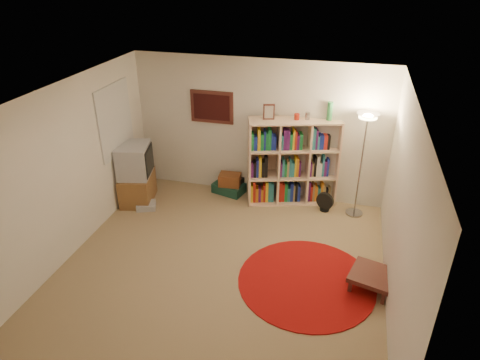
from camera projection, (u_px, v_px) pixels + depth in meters
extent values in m
cube|color=#927956|center=(223.00, 266.00, 6.19)|extent=(4.50, 4.50, 0.02)
cube|color=white|center=(219.00, 96.00, 5.01)|extent=(4.50, 4.50, 0.02)
cube|color=silver|center=(259.00, 130.00, 7.53)|extent=(4.50, 0.02, 2.50)
cube|color=silver|center=(143.00, 313.00, 3.67)|extent=(4.50, 0.02, 2.50)
cube|color=silver|center=(70.00, 170.00, 6.12)|extent=(0.02, 4.50, 2.50)
cube|color=silver|center=(402.00, 213.00, 5.08)|extent=(0.02, 4.50, 2.50)
cube|color=#431C17|center=(212.00, 107.00, 7.54)|extent=(0.78, 0.04, 0.58)
cube|color=#3E0C0C|center=(212.00, 107.00, 7.52)|extent=(0.66, 0.01, 0.46)
cube|color=white|center=(115.00, 120.00, 7.08)|extent=(0.03, 1.00, 1.20)
cube|color=beige|center=(367.00, 143.00, 7.11)|extent=(0.08, 0.01, 0.12)
cube|color=beige|center=(290.00, 199.00, 7.82)|extent=(1.61, 0.88, 0.03)
cube|color=beige|center=(295.00, 121.00, 7.11)|extent=(1.61, 0.88, 0.03)
cube|color=beige|center=(249.00, 162.00, 7.44)|extent=(0.16, 0.43, 1.55)
cube|color=beige|center=(336.00, 161.00, 7.49)|extent=(0.16, 0.43, 1.55)
cube|color=beige|center=(291.00, 157.00, 7.65)|extent=(1.49, 0.47, 1.55)
cube|color=beige|center=(278.00, 162.00, 7.46)|extent=(0.15, 0.41, 1.49)
cube|color=beige|center=(307.00, 162.00, 7.47)|extent=(0.15, 0.41, 1.49)
cube|color=beige|center=(292.00, 175.00, 7.58)|extent=(1.54, 0.84, 0.03)
cube|color=beige|center=(293.00, 148.00, 7.34)|extent=(1.54, 0.84, 0.03)
cube|color=yellow|center=(251.00, 192.00, 7.67)|extent=(0.10, 0.18, 0.34)
cube|color=#B52419|center=(254.00, 191.00, 7.65)|extent=(0.09, 0.18, 0.40)
cube|color=orange|center=(257.00, 194.00, 7.68)|extent=(0.09, 0.18, 0.27)
cube|color=#531967|center=(259.00, 194.00, 7.69)|extent=(0.09, 0.18, 0.27)
cube|color=orange|center=(262.00, 194.00, 7.69)|extent=(0.09, 0.18, 0.25)
cube|color=#B52419|center=(264.00, 192.00, 7.67)|extent=(0.09, 0.18, 0.33)
cube|color=yellow|center=(267.00, 191.00, 7.66)|extent=(0.09, 0.18, 0.39)
cube|color=teal|center=(269.00, 190.00, 7.66)|extent=(0.10, 0.18, 0.40)
cube|color=teal|center=(272.00, 191.00, 7.67)|extent=(0.10, 0.18, 0.36)
cube|color=#531967|center=(252.00, 169.00, 7.45)|extent=(0.10, 0.18, 0.25)
cube|color=black|center=(255.00, 169.00, 7.45)|extent=(0.09, 0.18, 0.27)
cube|color=#192A9B|center=(257.00, 167.00, 7.44)|extent=(0.09, 0.18, 0.32)
cube|color=yellow|center=(260.00, 166.00, 7.43)|extent=(0.09, 0.18, 0.37)
cube|color=black|center=(263.00, 168.00, 7.45)|extent=(0.10, 0.18, 0.29)
cube|color=black|center=(266.00, 166.00, 7.43)|extent=(0.10, 0.18, 0.38)
cube|color=#19813A|center=(252.00, 141.00, 7.21)|extent=(0.10, 0.18, 0.31)
cube|color=#192A9B|center=(255.00, 143.00, 7.22)|extent=(0.10, 0.19, 0.25)
cube|color=yellow|center=(259.00, 139.00, 7.19)|extent=(0.10, 0.18, 0.38)
cube|color=#19813A|center=(262.00, 141.00, 7.22)|extent=(0.10, 0.18, 0.29)
cube|color=#192A9B|center=(265.00, 140.00, 7.20)|extent=(0.08, 0.18, 0.35)
cube|color=#19813A|center=(267.00, 141.00, 7.21)|extent=(0.08, 0.18, 0.32)
cube|color=#19813A|center=(269.00, 139.00, 7.20)|extent=(0.10, 0.18, 0.38)
cube|color=#192A9B|center=(272.00, 141.00, 7.22)|extent=(0.08, 0.18, 0.31)
cube|color=#192A9B|center=(274.00, 142.00, 7.23)|extent=(0.10, 0.18, 0.26)
cube|color=#B52419|center=(280.00, 191.00, 7.67)|extent=(0.09, 0.18, 0.38)
cube|color=#B52419|center=(283.00, 191.00, 7.68)|extent=(0.09, 0.18, 0.35)
cube|color=#19813A|center=(286.00, 191.00, 7.68)|extent=(0.10, 0.18, 0.35)
cube|color=teal|center=(288.00, 193.00, 7.70)|extent=(0.09, 0.18, 0.27)
cube|color=#192A9B|center=(291.00, 191.00, 7.68)|extent=(0.10, 0.18, 0.36)
cube|color=olive|center=(294.00, 192.00, 7.69)|extent=(0.08, 0.18, 0.32)
cube|color=black|center=(296.00, 191.00, 7.69)|extent=(0.09, 0.18, 0.36)
cube|color=#192A9B|center=(298.00, 192.00, 7.70)|extent=(0.10, 0.18, 0.30)
cube|color=#531967|center=(281.00, 168.00, 7.47)|extent=(0.08, 0.18, 0.27)
cube|color=teal|center=(283.00, 167.00, 7.45)|extent=(0.09, 0.18, 0.33)
cube|color=#19813A|center=(285.00, 169.00, 7.47)|extent=(0.09, 0.18, 0.25)
cube|color=olive|center=(288.00, 168.00, 7.46)|extent=(0.08, 0.18, 0.29)
cube|color=teal|center=(290.00, 167.00, 7.46)|extent=(0.08, 0.18, 0.32)
cube|color=teal|center=(292.00, 168.00, 7.47)|extent=(0.10, 0.19, 0.26)
cube|color=yellow|center=(295.00, 166.00, 7.45)|extent=(0.08, 0.18, 0.35)
cube|color=orange|center=(297.00, 166.00, 7.46)|extent=(0.09, 0.18, 0.34)
cube|color=#531967|center=(299.00, 168.00, 7.47)|extent=(0.08, 0.18, 0.28)
cube|color=teal|center=(282.00, 142.00, 7.23)|extent=(0.08, 0.18, 0.27)
cube|color=#531967|center=(285.00, 139.00, 7.21)|extent=(0.10, 0.18, 0.37)
cube|color=#531967|center=(288.00, 139.00, 7.22)|extent=(0.10, 0.18, 0.35)
cube|color=#19813A|center=(291.00, 141.00, 7.23)|extent=(0.09, 0.18, 0.29)
cube|color=yellow|center=(293.00, 139.00, 7.21)|extent=(0.08, 0.18, 0.37)
cube|color=#B52419|center=(295.00, 140.00, 7.22)|extent=(0.08, 0.18, 0.33)
cube|color=#531967|center=(298.00, 142.00, 7.24)|extent=(0.09, 0.18, 0.27)
cube|color=#19813A|center=(301.00, 141.00, 7.24)|extent=(0.10, 0.18, 0.29)
cube|color=#531967|center=(308.00, 190.00, 7.69)|extent=(0.09, 0.18, 0.38)
cube|color=#B52419|center=(311.00, 192.00, 7.71)|extent=(0.09, 0.18, 0.29)
cube|color=olive|center=(313.00, 191.00, 7.70)|extent=(0.08, 0.18, 0.33)
cube|color=orange|center=(315.00, 192.00, 7.71)|extent=(0.10, 0.18, 0.30)
cube|color=teal|center=(318.00, 193.00, 7.72)|extent=(0.10, 0.18, 0.26)
cube|color=orange|center=(321.00, 190.00, 7.70)|extent=(0.09, 0.18, 0.37)
cube|color=olive|center=(323.00, 191.00, 7.71)|extent=(0.09, 0.18, 0.31)
cube|color=black|center=(326.00, 193.00, 7.73)|extent=(0.09, 0.18, 0.24)
cube|color=olive|center=(328.00, 192.00, 7.72)|extent=(0.09, 0.18, 0.29)
cube|color=#531967|center=(310.00, 168.00, 7.48)|extent=(0.08, 0.18, 0.25)
cube|color=olive|center=(312.00, 168.00, 7.48)|extent=(0.08, 0.18, 0.26)
cube|color=black|center=(315.00, 166.00, 7.46)|extent=(0.09, 0.18, 0.35)
cube|color=white|center=(317.00, 165.00, 7.46)|extent=(0.09, 0.18, 0.38)
cube|color=white|center=(320.00, 168.00, 7.49)|extent=(0.10, 0.18, 0.25)
cube|color=teal|center=(323.00, 164.00, 7.46)|extent=(0.08, 0.18, 0.40)
cube|color=#531967|center=(325.00, 167.00, 7.48)|extent=(0.09, 0.18, 0.29)
cube|color=#192A9B|center=(327.00, 166.00, 7.48)|extent=(0.08, 0.18, 0.33)
cube|color=teal|center=(313.00, 138.00, 7.22)|extent=(0.10, 0.19, 0.39)
cube|color=#531967|center=(316.00, 139.00, 7.23)|extent=(0.08, 0.18, 0.35)
cube|color=teal|center=(318.00, 142.00, 7.26)|extent=(0.08, 0.18, 0.25)
cube|color=#192A9B|center=(320.00, 141.00, 7.25)|extent=(0.08, 0.18, 0.27)
cube|color=#192A9B|center=(322.00, 142.00, 7.26)|extent=(0.08, 0.18, 0.26)
cube|color=#B52419|center=(325.00, 141.00, 7.26)|extent=(0.10, 0.19, 0.26)
cube|color=black|center=(328.00, 141.00, 7.26)|extent=(0.09, 0.18, 0.26)
cube|color=#431C17|center=(269.00, 112.00, 7.05)|extent=(0.19, 0.08, 0.27)
cube|color=gray|center=(269.00, 112.00, 7.03)|extent=(0.14, 0.05, 0.21)
cylinder|color=#A81F0F|center=(297.00, 117.00, 7.08)|extent=(0.11, 0.11, 0.10)
cylinder|color=#949397|center=(307.00, 116.00, 7.08)|extent=(0.10, 0.10, 0.12)
cylinder|color=#41AA5D|center=(330.00, 111.00, 7.01)|extent=(0.11, 0.11, 0.31)
cylinder|color=#41AA5D|center=(335.00, 110.00, 7.08)|extent=(0.11, 0.11, 0.31)
cylinder|color=#949397|center=(354.00, 213.00, 7.41)|extent=(0.36, 0.36, 0.03)
cylinder|color=#949397|center=(360.00, 168.00, 7.01)|extent=(0.03, 0.03, 1.69)
cone|color=#949397|center=(368.00, 118.00, 6.60)|extent=(0.43, 0.43, 0.14)
cylinder|color=#FFD88C|center=(368.00, 117.00, 6.60)|extent=(0.35, 0.35, 0.02)
cylinder|color=black|center=(324.00, 209.00, 7.51)|extent=(0.21, 0.21, 0.03)
cylinder|color=black|center=(325.00, 206.00, 7.47)|extent=(0.04, 0.04, 0.13)
cylinder|color=black|center=(325.00, 201.00, 7.41)|extent=(0.31, 0.16, 0.31)
cube|color=brown|center=(138.00, 188.00, 7.70)|extent=(0.68, 0.85, 0.52)
cube|color=#AEAEB3|center=(134.00, 160.00, 7.45)|extent=(0.65, 0.73, 0.57)
cube|color=black|center=(149.00, 160.00, 7.44)|extent=(0.14, 0.53, 0.48)
cube|color=black|center=(150.00, 160.00, 7.44)|extent=(0.12, 0.47, 0.42)
cube|color=#AEAEB3|center=(146.00, 206.00, 7.54)|extent=(0.40, 0.37, 0.11)
cube|color=#14372B|center=(229.00, 188.00, 8.04)|extent=(0.64, 0.50, 0.18)
cube|color=brown|center=(230.00, 180.00, 7.91)|extent=(0.41, 0.30, 0.22)
cube|color=black|center=(235.00, 182.00, 8.16)|extent=(0.46, 0.41, 0.27)
cylinder|color=maroon|center=(306.00, 281.00, 5.86)|extent=(1.87, 1.87, 0.02)
cube|color=#431C17|center=(372.00, 275.00, 5.66)|extent=(0.66, 0.66, 0.07)
cube|color=#431C17|center=(350.00, 286.00, 5.64)|extent=(0.05, 0.05, 0.20)
cube|color=#431C17|center=(383.00, 298.00, 5.45)|extent=(0.05, 0.05, 0.20)
cube|color=#431C17|center=(359.00, 268.00, 5.98)|extent=(0.05, 0.05, 0.20)
cube|color=#431C17|center=(391.00, 278.00, 5.79)|extent=(0.05, 0.05, 0.20)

